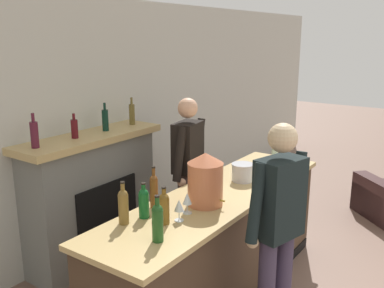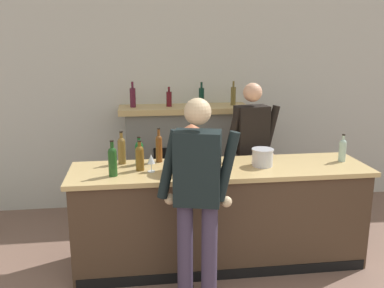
# 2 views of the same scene
# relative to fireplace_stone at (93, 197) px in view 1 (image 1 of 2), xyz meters

# --- Properties ---
(wall_back_panel) EXTENTS (12.00, 0.07, 2.75)m
(wall_back_panel) POSITION_rel_fireplace_stone_xyz_m (0.24, 0.26, 0.68)
(wall_back_panel) COLOR beige
(wall_back_panel) RESTS_ON ground_plane
(bar_counter) EXTENTS (2.87, 0.75, 1.00)m
(bar_counter) POSITION_rel_fireplace_stone_xyz_m (0.18, -1.45, -0.20)
(bar_counter) COLOR #453222
(bar_counter) RESTS_ON ground_plane
(fireplace_stone) EXTENTS (1.63, 0.52, 1.69)m
(fireplace_stone) POSITION_rel_fireplace_stone_xyz_m (0.00, 0.00, 0.00)
(fireplace_stone) COLOR slate
(fireplace_stone) RESTS_ON ground_plane
(person_customer) EXTENTS (0.64, 0.37, 1.77)m
(person_customer) POSITION_rel_fireplace_stone_xyz_m (-0.14, -2.15, 0.28)
(person_customer) COLOR #3C3248
(person_customer) RESTS_ON ground_plane
(person_bartender) EXTENTS (0.65, 0.35, 1.73)m
(person_bartender) POSITION_rel_fireplace_stone_xyz_m (0.67, -0.76, 0.26)
(person_bartender) COLOR #4D3C3A
(person_bartender) RESTS_ON ground_plane
(copper_dispenser) EXTENTS (0.30, 0.33, 0.44)m
(copper_dispenser) POSITION_rel_fireplace_stone_xyz_m (-0.10, -1.49, 0.52)
(copper_dispenser) COLOR #CE704A
(copper_dispenser) RESTS_ON bar_counter
(ice_bucket_steel) EXTENTS (0.21, 0.21, 0.17)m
(ice_bucket_steel) POSITION_rel_fireplace_stone_xyz_m (0.59, -1.45, 0.39)
(ice_bucket_steel) COLOR silver
(ice_bucket_steel) RESTS_ON bar_counter
(wine_bottle_port_short) EXTENTS (0.07, 0.07, 0.35)m
(wine_bottle_port_short) POSITION_rel_fireplace_stone_xyz_m (-0.39, -1.18, 0.45)
(wine_bottle_port_short) COLOR brown
(wine_bottle_port_short) RESTS_ON bar_counter
(wine_bottle_rose_blush) EXTENTS (0.08, 0.08, 0.28)m
(wine_bottle_rose_blush) POSITION_rel_fireplace_stone_xyz_m (-0.59, -1.24, 0.43)
(wine_bottle_rose_blush) COLOR #125724
(wine_bottle_rose_blush) RESTS_ON bar_counter
(wine_bottle_riesling_slim) EXTENTS (0.08, 0.08, 0.33)m
(wine_bottle_riesling_slim) POSITION_rel_fireplace_stone_xyz_m (-0.76, -1.20, 0.45)
(wine_bottle_riesling_slim) COLOR brown
(wine_bottle_riesling_slim) RESTS_ON bar_counter
(wine_bottle_cabernet_heavy) EXTENTS (0.08, 0.08, 0.33)m
(wine_bottle_cabernet_heavy) POSITION_rel_fireplace_stone_xyz_m (-0.83, -1.58, 0.45)
(wine_bottle_cabernet_heavy) COLOR #1C491B
(wine_bottle_cabernet_heavy) RESTS_ON bar_counter
(wine_bottle_merlot_tall) EXTENTS (0.07, 0.07, 0.28)m
(wine_bottle_merlot_tall) POSITION_rel_fireplace_stone_xyz_m (1.44, -1.40, 0.43)
(wine_bottle_merlot_tall) COLOR #9FBEAC
(wine_bottle_merlot_tall) RESTS_ON bar_counter
(wine_bottle_chardonnay_pale) EXTENTS (0.08, 0.08, 0.29)m
(wine_bottle_chardonnay_pale) POSITION_rel_fireplace_stone_xyz_m (-0.58, -1.44, 0.43)
(wine_bottle_chardonnay_pale) COLOR brown
(wine_bottle_chardonnay_pale) RESTS_ON bar_counter
(wine_glass_back_row) EXTENTS (0.07, 0.07, 0.17)m
(wine_glass_back_row) POSITION_rel_fireplace_stone_xyz_m (-0.48, -1.50, 0.42)
(wine_glass_back_row) COLOR silver
(wine_glass_back_row) RESTS_ON bar_counter
(wine_glass_front_right) EXTENTS (0.08, 0.08, 0.18)m
(wine_glass_front_right) POSITION_rel_fireplace_stone_xyz_m (0.31, -1.30, 0.43)
(wine_glass_front_right) COLOR silver
(wine_glass_front_right) RESTS_ON bar_counter
(wine_glass_by_dispenser) EXTENTS (0.07, 0.07, 0.17)m
(wine_glass_by_dispenser) POSITION_rel_fireplace_stone_xyz_m (-0.33, -1.47, 0.42)
(wine_glass_by_dispenser) COLOR silver
(wine_glass_by_dispenser) RESTS_ON bar_counter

